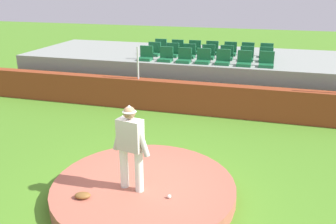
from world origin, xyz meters
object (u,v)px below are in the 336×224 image
Objects in this scene: stadium_chair_7 at (154,51)px; stadium_chair_13 at (266,57)px; stadium_chair_6 at (266,62)px; stadium_chair_18 at (230,51)px; pitcher at (130,142)px; stadium_chair_9 at (189,53)px; stadium_chair_12 at (247,56)px; stadium_chair_20 at (266,53)px; stadium_chair_2 at (184,58)px; stadium_chair_19 at (247,52)px; baseball at (169,196)px; stadium_chair_17 at (212,50)px; stadium_chair_11 at (226,55)px; stadium_chair_5 at (244,61)px; stadium_chair_1 at (166,57)px; stadium_chair_16 at (194,49)px; stadium_chair_4 at (223,60)px; fielding_glove at (83,195)px; stadium_chair_14 at (160,48)px; stadium_chair_8 at (172,52)px; stadium_chair_15 at (177,49)px; stadium_chair_10 at (208,54)px; stadium_chair_0 at (146,56)px.

stadium_chair_7 is 1.00× the size of stadium_chair_13.
stadium_chair_6 is 2.27m from stadium_chair_18.
stadium_chair_18 is (-1.41, 1.78, 0.00)m from stadium_chair_6.
stadium_chair_9 is (-0.56, 7.46, 0.31)m from pitcher.
stadium_chair_12 is 1.00× the size of stadium_chair_20.
stadium_chair_20 is at bearing 86.29° from pitcher.
stadium_chair_2 is at bearing 92.24° from stadium_chair_9.
stadium_chair_6 and stadium_chair_19 have the same top height.
baseball is 0.15× the size of stadium_chair_13.
stadium_chair_17 is at bearing -0.27° from stadium_chair_19.
stadium_chair_11 is 1.00× the size of stadium_chair_18.
stadium_chair_18 is at bearing 1.51° from stadium_chair_19.
stadium_chair_20 is (2.24, 8.40, 0.31)m from pitcher.
stadium_chair_9 is at bearing -22.88° from stadium_chair_5.
stadium_chair_19 and stadium_chair_20 have the same top height.
stadium_chair_13 is (2.25, 7.46, 0.31)m from pitcher.
stadium_chair_1 reaches higher than baseball.
stadium_chair_16 is at bearing -32.43° from stadium_chair_6.
stadium_chair_4 is 1.13m from stadium_chair_12.
stadium_chair_7 reaches higher than fielding_glove.
stadium_chair_1 is 1.95m from stadium_chair_14.
stadium_chair_20 is (3.46, 1.80, 0.00)m from stadium_chair_1.
stadium_chair_16 is 1.42m from stadium_chair_18.
stadium_chair_1 is 1.00× the size of stadium_chair_2.
stadium_chair_11 is at bearing -156.55° from stadium_chair_1.
baseball is 7.98m from stadium_chair_8.
stadium_chair_15 is (-0.49, 8.92, 1.25)m from fielding_glove.
stadium_chair_13 is 2.94m from stadium_chair_16.
stadium_chair_5 and stadium_chair_10 have the same top height.
stadium_chair_20 is (3.47, 0.91, 0.00)m from stadium_chair_8.
stadium_chair_6 and stadium_chair_8 have the same top height.
stadium_chair_0 is at bearing 89.42° from stadium_chair_7.
stadium_chair_1 is 2.05m from stadium_chair_4.
stadium_chair_12 is at bearing 162.25° from stadium_chair_15.
stadium_chair_13 is at bearing -127.73° from stadium_chair_5.
stadium_chair_14 is (-4.25, 1.79, 0.00)m from stadium_chair_6.
stadium_chair_2 is 2.08m from stadium_chair_5.
stadium_chair_4 is 1.08m from stadium_chair_10.
stadium_chair_20 is (2.81, 0.94, 0.00)m from stadium_chair_9.
stadium_chair_2 is at bearing 179.12° from stadium_chair_0.
stadium_chair_13 is (2.77, 0.91, 0.00)m from stadium_chair_2.
pitcher is at bearing 70.92° from stadium_chair_6.
stadium_chair_0 is at bearing 0.35° from stadium_chair_6.
stadium_chair_12 is at bearing 179.72° from stadium_chair_10.
stadium_chair_6 is at bearing 128.32° from stadium_chair_18.
stadium_chair_17 is 2.08m from stadium_chair_20.
baseball is 8.66m from stadium_chair_19.
stadium_chair_14 is at bearing -17.80° from stadium_chair_11.
stadium_chair_16 and stadium_chair_19 have the same top height.
stadium_chair_19 is at bearing -152.52° from stadium_chair_0.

